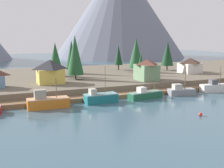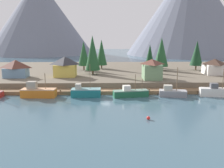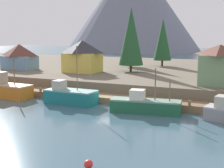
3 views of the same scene
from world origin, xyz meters
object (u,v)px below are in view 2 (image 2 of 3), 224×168
Objects in this scene: fishing_boat_grey at (172,92)px; house_green at (152,69)px; conifer_mid_right at (161,52)px; conifer_back_right at (84,53)px; house_white at (214,66)px; conifer_centre at (102,52)px; fishing_boat_white at (217,92)px; house_blue at (16,68)px; conifer_mid_left at (158,61)px; fishing_boat_green at (130,93)px; fishing_boat_teal at (86,92)px; conifer_near_left at (150,53)px; channel_buoy at (148,118)px; fishing_boat_orange at (38,92)px; conifer_near_right at (93,53)px; conifer_back_left at (197,53)px; house_yellow at (65,66)px.

house_green reaches higher than fishing_boat_grey.
conifer_mid_right is 29.59m from conifer_back_right.
house_white is 42.23m from conifer_centre.
fishing_boat_white is 60.47m from house_blue.
house_white is 47.24m from conifer_back_right.
fishing_boat_grey is 1.03× the size of conifer_mid_left.
fishing_boat_green is 36.01m from conifer_mid_right.
fishing_boat_teal is 47.38m from conifer_near_left.
conifer_mid_left is at bearing 173.94° from house_white.
conifer_centre reaches higher than house_green.
conifer_mid_left is 43.24m from channel_buoy.
conifer_centre is (-20.03, -3.97, 0.78)m from conifer_near_left.
fishing_boat_grey is 1.12× the size of house_white.
conifer_back_right reaches higher than fishing_boat_grey.
conifer_mid_right reaches higher than fishing_boat_green.
conifer_mid_right is 1.07× the size of conifer_centre.
fishing_boat_teal is at bearing -84.39° from conifer_back_right.
fishing_boat_green is at bearing -114.86° from conifer_mid_right.
house_green is (31.83, 12.20, 4.29)m from fishing_boat_orange.
fishing_boat_white is 0.69× the size of conifer_near_right.
conifer_centre is (-8.15, 36.85, 8.04)m from fishing_boat_green.
conifer_centre is at bearing 171.43° from conifer_back_left.
fishing_boat_green is 0.75× the size of conifer_mid_right.
conifer_centre is 16.66× the size of channel_buoy.
conifer_mid_right is at bearing 93.23° from fishing_boat_grey.
conifer_back_right is (9.19, 32.12, 7.60)m from fishing_boat_orange.
fishing_boat_teal is 51.15m from conifer_back_left.
fishing_boat_white is 1.32× the size of house_green.
fishing_boat_white is at bearing -75.57° from conifer_mid_right.
conifer_near_left is at bearing 98.67° from fishing_boat_grey.
house_white reaches higher than fishing_boat_green.
house_blue reaches higher than house_white.
conifer_near_left is 60.47m from channel_buoy.
channel_buoy is at bearing -118.03° from conifer_back_left.
conifer_near_left reaches higher than house_yellow.
conifer_mid_left is at bearing -18.72° from conifer_back_right.
house_green is (7.77, 12.41, 4.61)m from fishing_boat_green.
conifer_near_left is 28.07m from conifer_back_right.
fishing_boat_grey is 32.84m from conifer_near_right.
conifer_back_right reaches higher than house_green.
conifer_mid_left is 0.60× the size of conifer_mid_right.
conifer_mid_right is at bearing -72.64° from conifer_near_left.
conifer_back_right is (-45.77, 11.09, 3.70)m from house_white.
house_yellow is 10.34× the size of channel_buoy.
conifer_centre is at bearing 127.40° from fishing_boat_grey.
conifer_mid_right reaches higher than house_yellow.
house_yellow is at bearing -143.64° from conifer_near_left.
conifer_back_left is (20.40, 18.97, 3.42)m from house_green.
conifer_near_left reaches higher than fishing_boat_white.
house_yellow reaches higher than fishing_boat_teal.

